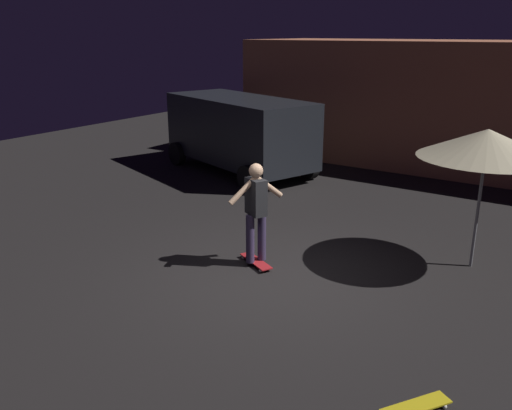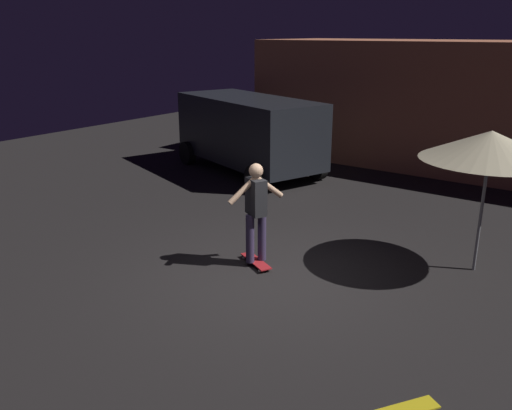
{
  "view_description": "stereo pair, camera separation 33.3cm",
  "coord_description": "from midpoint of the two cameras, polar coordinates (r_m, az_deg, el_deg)",
  "views": [
    {
      "loc": [
        4.09,
        -6.63,
        3.73
      ],
      "look_at": [
        -0.47,
        0.24,
        1.05
      ],
      "focal_mm": 37.61,
      "sensor_mm": 36.0,
      "label": 1
    },
    {
      "loc": [
        4.36,
        -6.44,
        3.73
      ],
      "look_at": [
        -0.47,
        0.24,
        1.05
      ],
      "focal_mm": 37.61,
      "sensor_mm": 36.0,
      "label": 2
    }
  ],
  "objects": [
    {
      "name": "skateboard_spare",
      "position": [
        6.06,
        15.06,
        -20.01
      ],
      "size": [
        0.6,
        0.76,
        0.07
      ],
      "color": "gold",
      "rests_on": "ground_plane"
    },
    {
      "name": "ground_plane",
      "position": [
        8.63,
        0.63,
        -7.6
      ],
      "size": [
        28.0,
        28.0,
        0.0
      ],
      "primitive_type": "plane",
      "color": "black"
    },
    {
      "name": "skater",
      "position": [
        8.67,
        -1.1,
        -0.09
      ],
      "size": [
        0.53,
        0.91,
        1.67
      ],
      "color": "#382D4C",
      "rests_on": "skateboard_ridden"
    },
    {
      "name": "low_building",
      "position": [
        16.36,
        22.05,
        9.74
      ],
      "size": [
        13.36,
        3.84,
        3.49
      ],
      "color": "#B76B4C",
      "rests_on": "ground_plane"
    },
    {
      "name": "parked_van",
      "position": [
        14.77,
        -2.47,
        7.97
      ],
      "size": [
        4.97,
        3.46,
        2.03
      ],
      "color": "black",
      "rests_on": "ground_plane"
    },
    {
      "name": "skateboard_ridden",
      "position": [
        9.03,
        -1.06,
        -6.02
      ],
      "size": [
        0.78,
        0.54,
        0.07
      ],
      "color": "#AD1E23",
      "rests_on": "ground_plane"
    },
    {
      "name": "patio_umbrella",
      "position": [
        9.02,
        22.37,
        6.06
      ],
      "size": [
        2.1,
        2.1,
        2.3
      ],
      "color": "slate",
      "rests_on": "ground_plane"
    }
  ]
}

